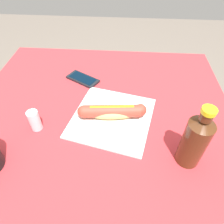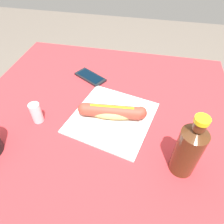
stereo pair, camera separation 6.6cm
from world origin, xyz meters
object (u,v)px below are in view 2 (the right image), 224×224
Objects in this scene: soda_bottle at (189,149)px; salt_shaker at (36,113)px; hot_dog at (112,112)px; cell_phone at (90,77)px.

soda_bottle reaches higher than salt_shaker.
hot_dog is at bearing 147.30° from soda_bottle.
hot_dog reaches higher than cell_phone.
hot_dog is 0.28m from soda_bottle.
hot_dog is 1.57× the size of cell_phone.
soda_bottle is (0.37, -0.36, 0.08)m from cell_phone.
salt_shaker is (-0.48, 0.08, -0.05)m from soda_bottle.
soda_bottle is 0.49m from salt_shaker.
soda_bottle is at bearing -44.17° from cell_phone.
hot_dog is 1.15× the size of soda_bottle.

